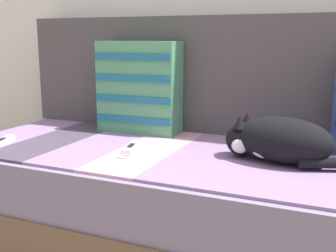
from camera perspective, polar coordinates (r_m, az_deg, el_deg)
name	(u,v)px	position (r m, az deg, el deg)	size (l,w,h in m)	color
couch	(206,201)	(1.62, 5.16, -10.05)	(2.02, 0.83, 0.38)	brown
sofa_backrest	(234,75)	(1.84, 8.88, 6.78)	(1.98, 0.14, 0.50)	#474242
throw_pillow_striped	(139,87)	(1.85, -3.91, 5.27)	(0.36, 0.14, 0.40)	#4C9366
sleeping_cat	(275,140)	(1.45, 14.33, -1.89)	(0.41, 0.22, 0.15)	black
game_remote_near	(131,148)	(1.57, -5.00, -2.97)	(0.09, 0.21, 0.02)	white
game_remote_far	(2,142)	(1.78, -21.55, -2.00)	(0.10, 0.19, 0.02)	white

